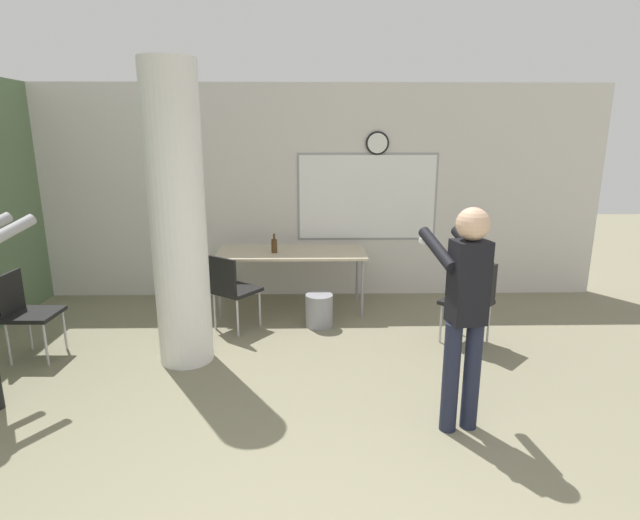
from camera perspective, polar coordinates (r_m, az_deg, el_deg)
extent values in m
cube|color=silver|center=(6.73, -2.07, 7.67)|extent=(8.00, 0.12, 2.80)
cylinder|color=black|center=(6.67, 6.57, 13.13)|extent=(0.30, 0.03, 0.30)
cylinder|color=white|center=(6.65, 6.59, 13.13)|extent=(0.25, 0.01, 0.25)
cube|color=#99999E|center=(6.71, 5.41, 7.17)|extent=(1.86, 0.01, 1.16)
cube|color=white|center=(6.70, 5.42, 7.16)|extent=(1.80, 0.02, 1.10)
cylinder|color=white|center=(4.79, -15.93, 4.50)|extent=(0.51, 0.51, 2.80)
cube|color=beige|center=(6.24, -3.28, 0.86)|extent=(1.84, 0.79, 0.03)
cylinder|color=gray|center=(6.11, -11.44, -3.30)|extent=(0.04, 0.04, 0.71)
cylinder|color=gray|center=(6.04, 4.85, -3.25)|extent=(0.04, 0.04, 0.71)
cylinder|color=gray|center=(6.74, -10.45, -1.60)|extent=(0.04, 0.04, 0.71)
cylinder|color=gray|center=(6.68, 4.27, -1.54)|extent=(0.04, 0.04, 0.71)
cylinder|color=#4C3319|center=(6.16, -5.24, 1.61)|extent=(0.07, 0.07, 0.17)
cylinder|color=#4C3319|center=(6.14, -5.27, 2.70)|extent=(0.03, 0.03, 0.07)
cylinder|color=gray|center=(5.78, -0.10, -5.78)|extent=(0.31, 0.31, 0.38)
cube|color=black|center=(5.72, -9.51, -3.43)|extent=(0.62, 0.62, 0.04)
cube|color=black|center=(5.52, -11.09, -1.76)|extent=(0.34, 0.26, 0.40)
cylinder|color=#B7B7BC|center=(5.80, -6.89, -5.53)|extent=(0.02, 0.02, 0.43)
cylinder|color=#B7B7BC|center=(6.04, -9.45, -4.83)|extent=(0.02, 0.02, 0.43)
cylinder|color=#B7B7BC|center=(5.56, -9.39, -6.52)|extent=(0.02, 0.02, 0.43)
cylinder|color=#B7B7BC|center=(5.80, -11.94, -5.74)|extent=(0.02, 0.02, 0.43)
cube|color=black|center=(5.47, 16.37, -4.67)|extent=(0.62, 0.62, 0.04)
cube|color=black|center=(5.32, 18.49, -2.87)|extent=(0.30, 0.30, 0.40)
cylinder|color=#B7B7BC|center=(5.77, 15.47, -6.07)|extent=(0.02, 0.02, 0.43)
cylinder|color=#B7B7BC|center=(5.47, 13.64, -7.07)|extent=(0.02, 0.02, 0.43)
cylinder|color=#B7B7BC|center=(5.62, 18.70, -6.86)|extent=(0.02, 0.02, 0.43)
cylinder|color=#B7B7BC|center=(5.32, 17.01, -7.94)|extent=(0.02, 0.02, 0.43)
cube|color=black|center=(5.65, -29.87, -5.42)|extent=(0.45, 0.45, 0.04)
cube|color=black|center=(5.69, -31.93, -3.22)|extent=(0.04, 0.40, 0.40)
cylinder|color=#B7B7BC|center=(5.49, -28.85, -8.44)|extent=(0.02, 0.02, 0.43)
cylinder|color=#B7B7BC|center=(5.78, -27.15, -7.13)|extent=(0.02, 0.02, 0.43)
cylinder|color=#B7B7BC|center=(5.67, -32.06, -8.16)|extent=(0.02, 0.02, 0.43)
cylinder|color=#B7B7BC|center=(5.96, -30.25, -6.91)|extent=(0.02, 0.02, 0.43)
cylinder|color=#99999E|center=(4.64, -32.45, 2.49)|extent=(0.31, 0.54, 0.25)
cylinder|color=#1E2338|center=(3.96, 16.95, -12.52)|extent=(0.12, 0.12, 0.85)
cylinder|color=#1E2338|center=(3.88, 14.71, -12.89)|extent=(0.12, 0.12, 0.85)
cube|color=black|center=(3.65, 16.60, -2.47)|extent=(0.28, 0.24, 0.60)
sphere|color=#D8AD8C|center=(3.56, 17.07, 3.96)|extent=(0.23, 0.23, 0.23)
cylinder|color=black|center=(3.88, 16.92, 1.42)|extent=(0.19, 0.54, 0.24)
cylinder|color=black|center=(3.75, 13.25, 1.26)|extent=(0.19, 0.54, 0.24)
cube|color=white|center=(3.97, 11.81, 2.07)|extent=(0.06, 0.13, 0.04)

